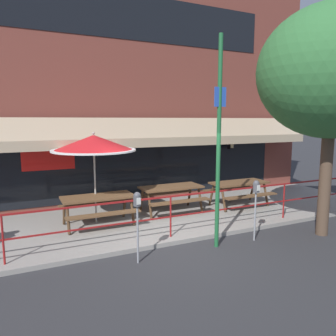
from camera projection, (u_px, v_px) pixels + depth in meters
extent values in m
plane|color=#2D2D30|center=(176.00, 245.00, 7.33)|extent=(120.00, 120.00, 0.00)
cube|color=gray|center=(144.00, 219.00, 9.11)|extent=(15.00, 4.00, 0.10)
cube|color=brown|center=(117.00, 77.00, 10.53)|extent=(15.00, 0.50, 8.30)
cube|color=black|center=(119.00, 15.00, 10.03)|extent=(10.50, 0.02, 1.40)
cube|color=black|center=(122.00, 164.00, 10.70)|extent=(12.00, 0.02, 2.30)
cube|color=red|center=(49.00, 158.00, 9.69)|extent=(1.50, 0.02, 0.70)
cube|color=tan|center=(126.00, 129.00, 10.05)|extent=(13.80, 0.92, 0.70)
cube|color=tan|center=(132.00, 143.00, 9.65)|extent=(13.80, 0.08, 0.28)
cube|color=black|center=(229.00, 140.00, 12.23)|extent=(0.04, 0.28, 0.04)
cube|color=black|center=(231.00, 145.00, 12.13)|extent=(0.18, 0.18, 0.28)
cube|color=beige|center=(231.00, 145.00, 12.13)|extent=(0.13, 0.19, 0.20)
cylinder|color=maroon|center=(3.00, 240.00, 6.05)|extent=(0.04, 0.04, 0.95)
cylinder|color=maroon|center=(171.00, 217.00, 7.51)|extent=(0.04, 0.04, 0.95)
cylinder|color=maroon|center=(284.00, 201.00, 8.97)|extent=(0.04, 0.04, 0.95)
cube|color=maroon|center=(171.00, 197.00, 7.44)|extent=(13.80, 0.04, 0.04)
cube|color=maroon|center=(171.00, 217.00, 7.51)|extent=(13.80, 0.03, 0.03)
cube|color=brown|center=(98.00, 197.00, 8.30)|extent=(1.80, 0.80, 0.05)
cube|color=brown|center=(104.00, 214.00, 7.82)|extent=(1.80, 0.26, 0.04)
cube|color=brown|center=(93.00, 203.00, 8.86)|extent=(1.80, 0.26, 0.04)
cylinder|color=#48311E|center=(132.00, 211.00, 8.40)|extent=(0.07, 0.30, 0.73)
cylinder|color=#48311E|center=(125.00, 205.00, 8.97)|extent=(0.07, 0.30, 0.73)
cylinder|color=#48311E|center=(68.00, 219.00, 7.73)|extent=(0.07, 0.30, 0.73)
cylinder|color=#48311E|center=(64.00, 212.00, 8.30)|extent=(0.07, 0.30, 0.73)
cube|color=brown|center=(171.00, 187.00, 9.52)|extent=(1.80, 0.80, 0.05)
cube|color=brown|center=(180.00, 202.00, 9.05)|extent=(1.80, 0.26, 0.04)
cube|color=brown|center=(163.00, 193.00, 10.09)|extent=(1.80, 0.26, 0.04)
cylinder|color=#48311E|center=(200.00, 199.00, 9.63)|extent=(0.07, 0.30, 0.73)
cylinder|color=#48311E|center=(190.00, 195.00, 10.20)|extent=(0.07, 0.30, 0.73)
cylinder|color=#48311E|center=(150.00, 205.00, 8.95)|extent=(0.07, 0.30, 0.73)
cylinder|color=#48311E|center=(142.00, 200.00, 9.52)|extent=(0.07, 0.30, 0.73)
cube|color=brown|center=(239.00, 183.00, 10.20)|extent=(1.80, 0.80, 0.05)
cube|color=brown|center=(251.00, 196.00, 9.72)|extent=(1.80, 0.26, 0.04)
cube|color=brown|center=(228.00, 189.00, 10.76)|extent=(1.80, 0.26, 0.04)
cylinder|color=#48311E|center=(266.00, 194.00, 10.31)|extent=(0.07, 0.30, 0.73)
cylinder|color=#48311E|center=(252.00, 190.00, 10.88)|extent=(0.07, 0.30, 0.73)
cylinder|color=#48311E|center=(224.00, 199.00, 9.63)|extent=(0.07, 0.30, 0.73)
cylinder|color=#48311E|center=(212.00, 195.00, 10.20)|extent=(0.07, 0.30, 0.73)
cylinder|color=#B7B2A8|center=(95.00, 179.00, 8.49)|extent=(0.04, 0.04, 2.30)
cone|color=red|center=(94.00, 143.00, 8.35)|extent=(2.10, 2.10, 0.41)
cylinder|color=white|center=(94.00, 150.00, 8.38)|extent=(2.14, 2.14, 0.05)
sphere|color=#B7B2A8|center=(93.00, 133.00, 8.31)|extent=(0.07, 0.07, 0.07)
cylinder|color=gray|center=(138.00, 235.00, 6.33)|extent=(0.04, 0.04, 1.15)
cylinder|color=#4C4C51|center=(137.00, 201.00, 6.23)|extent=(0.15, 0.15, 0.20)
sphere|color=#4C4C51|center=(137.00, 196.00, 6.22)|extent=(0.14, 0.14, 0.14)
cube|color=silver|center=(139.00, 201.00, 6.16)|extent=(0.08, 0.01, 0.13)
cylinder|color=gray|center=(255.00, 216.00, 7.53)|extent=(0.04, 0.04, 1.15)
cylinder|color=#4C4C51|center=(256.00, 188.00, 7.44)|extent=(0.15, 0.15, 0.20)
sphere|color=#4C4C51|center=(256.00, 183.00, 7.42)|extent=(0.14, 0.14, 0.14)
cube|color=silver|center=(259.00, 188.00, 7.36)|extent=(0.08, 0.01, 0.13)
cylinder|color=#1E6033|center=(219.00, 145.00, 6.92)|extent=(0.09, 0.09, 4.51)
cube|color=blue|center=(220.00, 97.00, 6.76)|extent=(0.28, 0.02, 0.40)
cylinder|color=brown|center=(325.00, 180.00, 7.82)|extent=(0.28, 0.28, 2.70)
ellipsoid|color=#337038|center=(333.00, 72.00, 7.45)|extent=(3.55, 3.20, 3.02)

